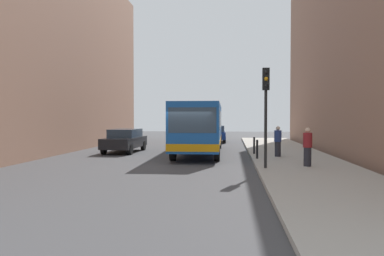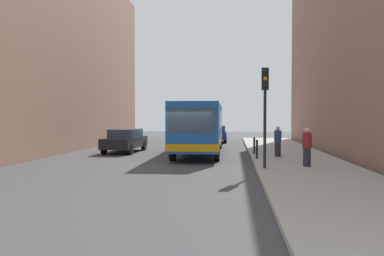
{
  "view_description": "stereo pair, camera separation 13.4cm",
  "coord_description": "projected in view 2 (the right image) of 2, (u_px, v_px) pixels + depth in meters",
  "views": [
    {
      "loc": [
        2.15,
        -18.05,
        2.24
      ],
      "look_at": [
        -0.05,
        2.72,
        1.63
      ],
      "focal_mm": 34.81,
      "sensor_mm": 36.0,
      "label": 1
    },
    {
      "loc": [
        2.28,
        -18.03,
        2.24
      ],
      "look_at": [
        -0.05,
        2.72,
        1.63
      ],
      "focal_mm": 34.81,
      "sensor_mm": 36.0,
      "label": 2
    }
  ],
  "objects": [
    {
      "name": "ground_plane",
      "position": [
        187.0,
        163.0,
        18.23
      ],
      "size": [
        80.0,
        80.0,
        0.0
      ],
      "primitive_type": "plane",
      "color": "#424244"
    },
    {
      "name": "sidewalk",
      "position": [
        300.0,
        163.0,
        17.63
      ],
      "size": [
        4.4,
        40.0,
        0.15
      ],
      "primitive_type": "cube",
      "color": "#ADA89E",
      "rests_on": "ground"
    },
    {
      "name": "building_left",
      "position": [
        13.0,
        43.0,
        23.28
      ],
      "size": [
        7.0,
        32.0,
        13.78
      ],
      "primitive_type": "cube",
      "color": "#936B56",
      "rests_on": "ground"
    },
    {
      "name": "bus",
      "position": [
        200.0,
        126.0,
        22.95
      ],
      "size": [
        2.71,
        11.06,
        3.0
      ],
      "rotation": [
        0.0,
        0.0,
        3.16
      ],
      "color": "#19519E",
      "rests_on": "ground"
    },
    {
      "name": "car_beside_bus",
      "position": [
        125.0,
        140.0,
        23.79
      ],
      "size": [
        1.96,
        4.45,
        1.48
      ],
      "rotation": [
        0.0,
        0.0,
        3.11
      ],
      "color": "black",
      "rests_on": "ground"
    },
    {
      "name": "car_behind_bus",
      "position": [
        216.0,
        133.0,
        33.34
      ],
      "size": [
        2.0,
        4.47,
        1.48
      ],
      "rotation": [
        0.0,
        0.0,
        3.18
      ],
      "color": "navy",
      "rests_on": "ground"
    },
    {
      "name": "traffic_light",
      "position": [
        265.0,
        98.0,
        15.18
      ],
      "size": [
        0.28,
        0.33,
        4.1
      ],
      "color": "black",
      "rests_on": "sidewalk"
    },
    {
      "name": "bollard_near",
      "position": [
        257.0,
        149.0,
        18.73
      ],
      "size": [
        0.11,
        0.11,
        0.95
      ],
      "primitive_type": "cylinder",
      "color": "black",
      "rests_on": "sidewalk"
    },
    {
      "name": "bollard_mid",
      "position": [
        254.0,
        145.0,
        21.19
      ],
      "size": [
        0.11,
        0.11,
        0.95
      ],
      "primitive_type": "cylinder",
      "color": "black",
      "rests_on": "sidewalk"
    },
    {
      "name": "pedestrian_near_signal",
      "position": [
        307.0,
        147.0,
        15.8
      ],
      "size": [
        0.38,
        0.38,
        1.65
      ],
      "rotation": [
        0.0,
        0.0,
        2.77
      ],
      "color": "#26262D",
      "rests_on": "sidewalk"
    },
    {
      "name": "pedestrian_mid_sidewalk",
      "position": [
        278.0,
        142.0,
        19.72
      ],
      "size": [
        0.38,
        0.38,
        1.61
      ],
      "rotation": [
        0.0,
        0.0,
        4.93
      ],
      "color": "#26262D",
      "rests_on": "sidewalk"
    }
  ]
}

